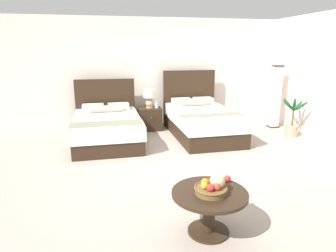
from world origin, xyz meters
name	(u,v)px	position (x,y,z in m)	size (l,w,h in m)	color
ground_plane	(175,172)	(0.00, 0.00, -0.01)	(10.35, 9.73, 0.02)	#A99A8C
wall_back	(147,73)	(0.00, 3.07, 1.29)	(10.35, 0.12, 2.59)	silver
bed_near_window	(107,127)	(-1.02, 1.83, 0.30)	(1.37, 2.08, 1.20)	#2F2114
bed_near_corner	(201,121)	(1.01, 1.83, 0.33)	(1.31, 2.18, 1.36)	#2F2114
nightstand	(150,119)	(-0.02, 2.55, 0.26)	(0.53, 0.45, 0.53)	#2F2114
table_lamp	(149,97)	(-0.02, 2.57, 0.79)	(0.28, 0.28, 0.43)	tan
vase	(157,105)	(0.14, 2.51, 0.61)	(0.09, 0.09, 0.16)	silver
coffee_table	(209,203)	(-0.02, -1.63, 0.34)	(0.78, 0.78, 0.46)	#2F2114
fruit_bowl	(212,187)	(-0.01, -1.67, 0.53)	(0.33, 0.33, 0.20)	brown
loose_apple	(227,179)	(0.24, -1.45, 0.50)	(0.07, 0.07, 0.07)	#B93228
floor_lamp_corner	(275,97)	(2.98, 2.18, 0.75)	(0.23, 0.23, 1.49)	#331B25
potted_palm	(292,123)	(2.95, 1.40, 0.29)	(0.57, 0.53, 0.88)	gray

